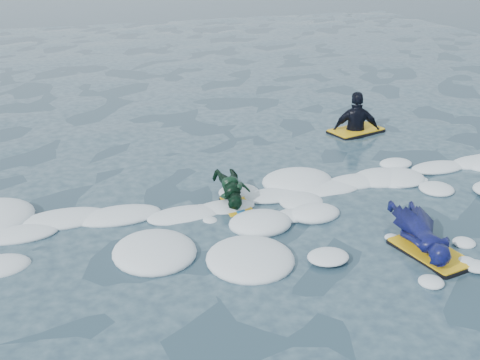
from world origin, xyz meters
name	(u,v)px	position (x,y,z in m)	size (l,w,h in m)	color
ground	(233,254)	(0.00, 0.00, 0.00)	(120.00, 120.00, 0.00)	#192C3D
foam_band	(211,221)	(0.00, 1.03, 0.00)	(12.00, 3.10, 0.30)	white
prone_woman_unit	(422,234)	(2.47, -0.67, 0.22)	(1.00, 1.75, 0.43)	black
prone_child_unit	(233,191)	(0.50, 1.51, 0.22)	(0.75, 1.21, 0.44)	black
waiting_rider_unit	(356,132)	(4.06, 4.00, 0.02)	(1.28, 0.89, 1.74)	black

